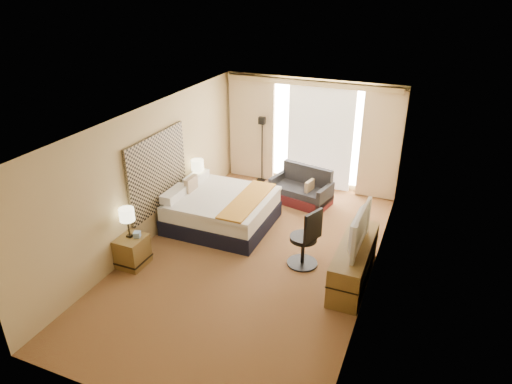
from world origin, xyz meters
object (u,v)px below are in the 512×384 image
at_px(loveseat, 302,191).
at_px(lamp_left, 127,215).
at_px(media_dresser, 354,262).
at_px(television, 354,228).
at_px(nightstand_left, 132,251).
at_px(bed, 221,210).
at_px(nightstand_right, 201,195).
at_px(floor_lamp, 262,136).
at_px(desk_chair, 306,241).
at_px(lamp_right, 197,166).

distance_m(loveseat, lamp_left, 4.13).
height_order(media_dresser, television, television).
bearing_deg(nightstand_left, bed, 66.92).
bearing_deg(television, bed, 73.72).
height_order(nightstand_right, media_dresser, media_dresser).
bearing_deg(media_dresser, floor_lamp, 132.08).
relative_size(floor_lamp, television, 1.43).
bearing_deg(desk_chair, television, 12.03).
bearing_deg(floor_lamp, media_dresser, -47.92).
relative_size(media_dresser, television, 1.57).
xyz_separation_m(desk_chair, lamp_right, (-2.84, 1.30, 0.49)).
xyz_separation_m(nightstand_left, television, (3.65, 1.00, 0.76)).
distance_m(nightstand_left, lamp_left, 0.70).
bearing_deg(nightstand_right, bed, -36.54).
relative_size(nightstand_left, nightstand_right, 1.00).
distance_m(loveseat, lamp_right, 2.42).
xyz_separation_m(floor_lamp, lamp_left, (-0.76, -4.32, -0.18)).
relative_size(bed, television, 1.72).
bearing_deg(loveseat, lamp_left, -107.95).
bearing_deg(lamp_right, television, -21.63).
height_order(bed, television, television).
xyz_separation_m(bed, desk_chair, (2.02, -0.75, 0.15)).
relative_size(media_dresser, loveseat, 1.26).
height_order(floor_lamp, lamp_right, floor_lamp).
relative_size(floor_lamp, desk_chair, 1.45).
height_order(nightstand_left, bed, bed).
relative_size(bed, floor_lamp, 1.20).
bearing_deg(lamp_right, nightstand_right, 75.65).
distance_m(media_dresser, bed, 3.01).
distance_m(nightstand_right, bed, 1.01).
bearing_deg(lamp_left, loveseat, 59.53).
distance_m(bed, floor_lamp, 2.58).
bearing_deg(bed, floor_lamp, 92.09).
height_order(nightstand_right, desk_chair, desk_chair).
distance_m(bed, television, 3.06).
xyz_separation_m(loveseat, lamp_right, (-2.04, -1.09, 0.72)).
bearing_deg(television, desk_chair, 80.62).
xyz_separation_m(nightstand_left, nightstand_right, (0.00, 2.50, 0.00)).
xyz_separation_m(nightstand_right, bed, (0.81, -0.60, 0.08)).
distance_m(nightstand_left, nightstand_right, 2.50).
distance_m(floor_lamp, television, 4.45).
bearing_deg(nightstand_right, loveseat, 27.15).
xyz_separation_m(bed, lamp_right, (-0.82, 0.55, 0.64)).
bearing_deg(desk_chair, media_dresser, 16.05).
xyz_separation_m(media_dresser, lamp_right, (-3.71, 1.40, 0.64)).
xyz_separation_m(floor_lamp, television, (2.93, -3.35, -0.13)).
height_order(loveseat, lamp_right, lamp_right).
bearing_deg(floor_lamp, lamp_right, -111.09).
height_order(floor_lamp, lamp_left, floor_lamp).
xyz_separation_m(bed, television, (2.84, -0.90, 0.68)).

